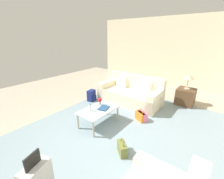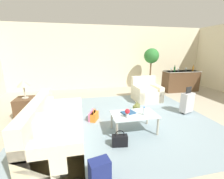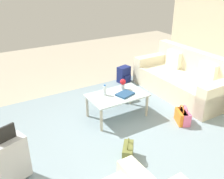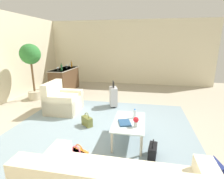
{
  "view_description": "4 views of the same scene",
  "coord_description": "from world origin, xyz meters",
  "px_view_note": "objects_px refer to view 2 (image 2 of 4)",
  "views": [
    {
      "loc": [
        2.15,
        1.96,
        2.28
      ],
      "look_at": [
        -0.88,
        -0.42,
        0.89
      ],
      "focal_mm": 24.0,
      "sensor_mm": 36.0,
      "label": 1
    },
    {
      "loc": [
        -1.6,
        -3.6,
        1.92
      ],
      "look_at": [
        -0.93,
        -0.47,
        1.08
      ],
      "focal_mm": 24.0,
      "sensor_mm": 36.0,
      "label": 2
    },
    {
      "loc": [
        1.76,
        2.96,
        2.49
      ],
      "look_at": [
        -0.05,
        -0.09,
        0.81
      ],
      "focal_mm": 40.0,
      "sensor_mm": 36.0,
      "label": 3
    },
    {
      "loc": [
        -3.77,
        -0.77,
        2.06
      ],
      "look_at": [
        -0.05,
        -0.07,
        1.03
      ],
      "focal_mm": 28.0,
      "sensor_mm": 36.0,
      "label": 4
    }
  ],
  "objects_px": {
    "wine_glass_rightmost": "(193,68)",
    "table_lamp": "(23,84)",
    "bar_console": "(181,81)",
    "wine_glass_right_of_centre": "(186,69)",
    "suitcase_silver": "(187,102)",
    "handbag_olive": "(136,108)",
    "backpack_navy": "(99,172)",
    "flower_vase": "(127,112)",
    "coffee_table_book": "(128,112)",
    "wine_glass_leftmost": "(171,69)",
    "wine_bottle_green": "(175,69)",
    "water_bottle": "(144,111)",
    "potted_ficus": "(151,61)",
    "couch": "(54,130)",
    "handbag_orange": "(94,116)",
    "handbag_black": "(120,140)",
    "wine_glass_left_of_centre": "(178,69)",
    "coffee_table": "(134,116)",
    "handbag_pink": "(93,116)",
    "wine_bottle_amber": "(193,69)",
    "armchair": "(146,92)",
    "side_table": "(27,107)"
  },
  "relations": [
    {
      "from": "wine_glass_right_of_centre",
      "to": "wine_bottle_amber",
      "type": "height_order",
      "value": "wine_bottle_amber"
    },
    {
      "from": "coffee_table",
      "to": "water_bottle",
      "type": "bearing_deg",
      "value": -26.57
    },
    {
      "from": "couch",
      "to": "wine_glass_leftmost",
      "type": "distance_m",
      "value": 5.75
    },
    {
      "from": "wine_glass_right_of_centre",
      "to": "potted_ficus",
      "type": "bearing_deg",
      "value": 156.81
    },
    {
      "from": "wine_bottle_green",
      "to": "handbag_orange",
      "type": "xyz_separation_m",
      "value": [
        -3.89,
        -2.19,
        -0.96
      ]
    },
    {
      "from": "suitcase_silver",
      "to": "armchair",
      "type": "bearing_deg",
      "value": 115.45
    },
    {
      "from": "coffee_table_book",
      "to": "wine_glass_right_of_centre",
      "type": "xyz_separation_m",
      "value": [
        3.81,
        2.98,
        0.61
      ]
    },
    {
      "from": "handbag_olive",
      "to": "water_bottle",
      "type": "bearing_deg",
      "value": -103.92
    },
    {
      "from": "flower_vase",
      "to": "backpack_navy",
      "type": "distance_m",
      "value": 1.44
    },
    {
      "from": "wine_bottle_green",
      "to": "handbag_black",
      "type": "bearing_deg",
      "value": -135.33
    },
    {
      "from": "handbag_pink",
      "to": "potted_ficus",
      "type": "relative_size",
      "value": 0.18
    },
    {
      "from": "coffee_table_book",
      "to": "flower_vase",
      "type": "bearing_deg",
      "value": -130.0
    },
    {
      "from": "table_lamp",
      "to": "couch",
      "type": "bearing_deg",
      "value": -58.08
    },
    {
      "from": "bar_console",
      "to": "wine_glass_right_of_centre",
      "type": "relative_size",
      "value": 10.88
    },
    {
      "from": "wine_glass_rightmost",
      "to": "table_lamp",
      "type": "bearing_deg",
      "value": -167.08
    },
    {
      "from": "table_lamp",
      "to": "backpack_navy",
      "type": "distance_m",
      "value": 3.41
    },
    {
      "from": "side_table",
      "to": "couch",
      "type": "bearing_deg",
      "value": -58.08
    },
    {
      "from": "side_table",
      "to": "table_lamp",
      "type": "height_order",
      "value": "table_lamp"
    },
    {
      "from": "wine_glass_right_of_centre",
      "to": "wine_bottle_green",
      "type": "relative_size",
      "value": 0.51
    },
    {
      "from": "flower_vase",
      "to": "handbag_black",
      "type": "height_order",
      "value": "flower_vase"
    },
    {
      "from": "armchair",
      "to": "wine_glass_left_of_centre",
      "type": "xyz_separation_m",
      "value": [
        2.01,
        0.93,
        0.77
      ]
    },
    {
      "from": "table_lamp",
      "to": "handbag_olive",
      "type": "relative_size",
      "value": 1.5
    },
    {
      "from": "side_table",
      "to": "handbag_orange",
      "type": "distance_m",
      "value": 2.06
    },
    {
      "from": "suitcase_silver",
      "to": "handbag_olive",
      "type": "distance_m",
      "value": 1.57
    },
    {
      "from": "water_bottle",
      "to": "side_table",
      "type": "xyz_separation_m",
      "value": [
        -3.0,
        1.6,
        -0.27
      ]
    },
    {
      "from": "water_bottle",
      "to": "wine_bottle_amber",
      "type": "height_order",
      "value": "wine_bottle_amber"
    },
    {
      "from": "backpack_navy",
      "to": "wine_glass_right_of_centre",
      "type": "bearing_deg",
      "value": 42.83
    },
    {
      "from": "coffee_table",
      "to": "handbag_pink",
      "type": "xyz_separation_m",
      "value": [
        -0.92,
        0.82,
        -0.27
      ]
    },
    {
      "from": "water_bottle",
      "to": "table_lamp",
      "type": "height_order",
      "value": "table_lamp"
    },
    {
      "from": "wine_bottle_green",
      "to": "suitcase_silver",
      "type": "relative_size",
      "value": 0.35
    },
    {
      "from": "coffee_table_book",
      "to": "wine_glass_leftmost",
      "type": "relative_size",
      "value": 1.97
    },
    {
      "from": "flower_vase",
      "to": "handbag_pink",
      "type": "xyz_separation_m",
      "value": [
        -0.7,
        0.97,
        -0.45
      ]
    },
    {
      "from": "wine_glass_rightmost",
      "to": "handbag_olive",
      "type": "xyz_separation_m",
      "value": [
        -3.58,
        -1.97,
        -0.95
      ]
    },
    {
      "from": "wine_glass_right_of_centre",
      "to": "flower_vase",
      "type": "bearing_deg",
      "value": -140.62
    },
    {
      "from": "flower_vase",
      "to": "coffee_table",
      "type": "bearing_deg",
      "value": 34.29
    },
    {
      "from": "wine_glass_right_of_centre",
      "to": "handbag_orange",
      "type": "distance_m",
      "value": 5.19
    },
    {
      "from": "water_bottle",
      "to": "handbag_pink",
      "type": "relative_size",
      "value": 0.57
    },
    {
      "from": "table_lamp",
      "to": "wine_glass_left_of_centre",
      "type": "xyz_separation_m",
      "value": [
        6.11,
        1.6,
        0.09
      ]
    },
    {
      "from": "handbag_black",
      "to": "handbag_orange",
      "type": "bearing_deg",
      "value": 107.2
    },
    {
      "from": "wine_glass_left_of_centre",
      "to": "wine_bottle_amber",
      "type": "height_order",
      "value": "wine_bottle_amber"
    },
    {
      "from": "bar_console",
      "to": "wine_glass_rightmost",
      "type": "distance_m",
      "value": 0.82
    },
    {
      "from": "water_bottle",
      "to": "potted_ficus",
      "type": "distance_m",
      "value": 4.38
    },
    {
      "from": "side_table",
      "to": "wine_bottle_amber",
      "type": "distance_m",
      "value": 6.99
    },
    {
      "from": "coffee_table",
      "to": "wine_bottle_green",
      "type": "relative_size",
      "value": 3.56
    },
    {
      "from": "handbag_orange",
      "to": "couch",
      "type": "bearing_deg",
      "value": -136.53
    },
    {
      "from": "wine_glass_rightmost",
      "to": "wine_glass_leftmost",
      "type": "bearing_deg",
      "value": 179.64
    },
    {
      "from": "wine_glass_rightmost",
      "to": "suitcase_silver",
      "type": "bearing_deg",
      "value": -131.11
    },
    {
      "from": "water_bottle",
      "to": "wine_glass_left_of_centre",
      "type": "relative_size",
      "value": 1.32
    },
    {
      "from": "side_table",
      "to": "handbag_olive",
      "type": "height_order",
      "value": "side_table"
    },
    {
      "from": "bar_console",
      "to": "backpack_navy",
      "type": "xyz_separation_m",
      "value": [
        -4.5,
        -4.39,
        -0.31
      ]
    }
  ]
}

